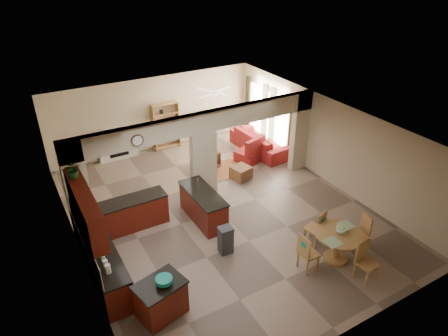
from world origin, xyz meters
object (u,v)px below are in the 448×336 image
kitchen_island (161,299)px  sofa (260,142)px  armchair (207,160)px  dining_table (338,242)px

kitchen_island → sofa: 8.27m
kitchen_island → armchair: bearing=40.3°
kitchen_island → sofa: (6.23, 5.44, -0.05)m
dining_table → sofa: size_ratio=0.45×
sofa → armchair: (-2.39, -0.21, -0.06)m
kitchen_island → dining_table: (4.45, -0.57, 0.09)m
sofa → kitchen_island: bearing=127.8°
sofa → armchair: 2.40m
dining_table → kitchen_island: bearing=172.7°
armchair → sofa: bearing=169.2°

